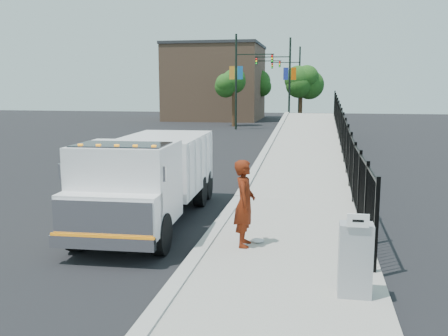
# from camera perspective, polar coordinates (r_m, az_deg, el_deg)

# --- Properties ---
(ground) EXTENTS (120.00, 120.00, 0.00)m
(ground) POSITION_cam_1_polar(r_m,az_deg,el_deg) (12.22, -1.23, -7.89)
(ground) COLOR black
(ground) RESTS_ON ground
(sidewalk) EXTENTS (3.55, 12.00, 0.12)m
(sidewalk) POSITION_cam_1_polar(r_m,az_deg,el_deg) (10.08, 7.33, -11.40)
(sidewalk) COLOR #9E998E
(sidewalk) RESTS_ON ground
(curb) EXTENTS (0.30, 12.00, 0.16)m
(curb) POSITION_cam_1_polar(r_m,az_deg,el_deg) (10.35, -3.56, -10.66)
(curb) COLOR #ADAAA3
(curb) RESTS_ON ground
(ramp) EXTENTS (3.95, 24.06, 3.19)m
(ramp) POSITION_cam_1_polar(r_m,az_deg,el_deg) (27.66, 9.99, 1.62)
(ramp) COLOR #9E998E
(ramp) RESTS_ON ground
(iron_fence) EXTENTS (0.10, 28.00, 1.80)m
(iron_fence) POSITION_cam_1_polar(r_m,az_deg,el_deg) (23.61, 13.38, 2.42)
(iron_fence) COLOR black
(iron_fence) RESTS_ON ground
(truck) EXTENTS (2.55, 7.04, 2.38)m
(truck) POSITION_cam_1_polar(r_m,az_deg,el_deg) (13.27, -8.57, -0.67)
(truck) COLOR black
(truck) RESTS_ON ground
(worker) EXTENTS (0.50, 0.73, 1.92)m
(worker) POSITION_cam_1_polar(r_m,az_deg,el_deg) (10.97, 2.36, -4.04)
(worker) COLOR #5E1B09
(worker) RESTS_ON sidewalk
(utility_cabinet) EXTENTS (0.55, 0.40, 1.25)m
(utility_cabinet) POSITION_cam_1_polar(r_m,az_deg,el_deg) (8.75, 14.76, -10.11)
(utility_cabinet) COLOR gray
(utility_cabinet) RESTS_ON sidewalk
(arrow_sign) EXTENTS (0.35, 0.04, 0.22)m
(arrow_sign) POSITION_cam_1_polar(r_m,az_deg,el_deg) (8.33, 15.07, -5.83)
(arrow_sign) COLOR white
(arrow_sign) RESTS_ON utility_cabinet
(debris) EXTENTS (0.30, 0.30, 0.07)m
(debris) POSITION_cam_1_polar(r_m,az_deg,el_deg) (11.47, 3.87, -8.26)
(debris) COLOR silver
(debris) RESTS_ON sidewalk
(light_pole_0) EXTENTS (3.77, 0.22, 8.00)m
(light_pole_0) POSITION_cam_1_polar(r_m,az_deg,el_deg) (42.86, 1.79, 10.25)
(light_pole_0) COLOR black
(light_pole_0) RESTS_ON ground
(light_pole_1) EXTENTS (3.77, 0.22, 8.00)m
(light_pole_1) POSITION_cam_1_polar(r_m,az_deg,el_deg) (46.36, 7.12, 10.11)
(light_pole_1) COLOR black
(light_pole_1) RESTS_ON ground
(light_pole_2) EXTENTS (3.77, 0.22, 8.00)m
(light_pole_2) POSITION_cam_1_polar(r_m,az_deg,el_deg) (53.57, 3.39, 10.04)
(light_pole_2) COLOR black
(light_pole_2) RESTS_ON ground
(light_pole_3) EXTENTS (3.78, 0.22, 8.00)m
(light_pole_3) POSITION_cam_1_polar(r_m,az_deg,el_deg) (56.74, 8.29, 9.91)
(light_pole_3) COLOR black
(light_pole_3) RESTS_ON ground
(tree_0) EXTENTS (2.30, 2.30, 5.15)m
(tree_0) POSITION_cam_1_polar(r_m,az_deg,el_deg) (46.23, 1.14, 9.63)
(tree_0) COLOR #382314
(tree_0) RESTS_ON ground
(tree_1) EXTENTS (2.62, 2.62, 5.31)m
(tree_1) POSITION_cam_1_polar(r_m,az_deg,el_deg) (49.71, 8.81, 9.53)
(tree_1) COLOR #382314
(tree_1) RESTS_ON ground
(tree_2) EXTENTS (2.66, 2.66, 5.33)m
(tree_2) POSITION_cam_1_polar(r_m,az_deg,el_deg) (57.96, 4.01, 9.55)
(tree_2) COLOR #382314
(tree_2) RESTS_ON ground
(building) EXTENTS (10.00, 10.00, 8.00)m
(building) POSITION_cam_1_polar(r_m,az_deg,el_deg) (56.59, -0.96, 9.64)
(building) COLOR #8C664C
(building) RESTS_ON ground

